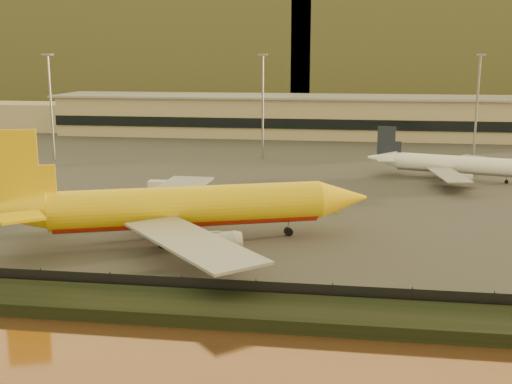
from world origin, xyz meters
TOP-DOWN VIEW (x-y plane):
  - ground at (0.00, 0.00)m, footprint 900.00×900.00m
  - embankment at (0.00, -17.00)m, footprint 320.00×7.00m
  - tarmac at (0.00, 95.00)m, footprint 320.00×220.00m
  - perimeter_fence at (0.00, -13.00)m, footprint 300.00×0.05m
  - terminal_building at (-14.52, 125.55)m, footprint 202.00×25.00m
  - apron_light_masts at (15.00, 75.00)m, footprint 152.20×12.20m
  - distant_hills at (-20.74, 340.00)m, footprint 470.00×160.00m
  - dhl_cargo_jet at (-11.26, 7.04)m, footprint 52.23×49.63m
  - white_narrowbody_jet at (32.77, 58.31)m, footprint 35.72×34.17m
  - gse_vehicle_yellow at (7.61, 27.50)m, footprint 4.52×2.58m
  - gse_vehicle_white at (-23.75, 38.52)m, footprint 4.59×2.22m

SIDE VIEW (x-z plane):
  - ground at x=0.00m, z-range 0.00..0.00m
  - tarmac at x=0.00m, z-range 0.00..0.20m
  - embankment at x=0.00m, z-range 0.00..1.40m
  - gse_vehicle_yellow at x=7.61m, z-range 0.20..2.12m
  - gse_vehicle_white at x=-23.75m, z-range 0.20..2.23m
  - perimeter_fence at x=0.00m, z-range 0.20..2.40m
  - white_narrowbody_jet at x=32.77m, z-range -1.89..8.49m
  - dhl_cargo_jet at x=-11.26m, z-range -3.04..13.03m
  - terminal_building at x=-14.52m, z-range -0.05..12.55m
  - apron_light_masts at x=15.00m, z-range 3.00..28.40m
  - distant_hills at x=-20.74m, z-range -3.61..66.39m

